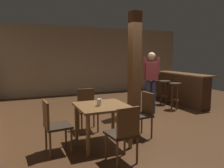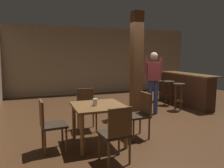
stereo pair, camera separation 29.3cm
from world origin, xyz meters
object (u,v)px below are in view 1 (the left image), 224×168
object	(u,v)px
chair_east	(143,112)
chair_north	(87,107)
bar_stool_mid	(164,86)
bar_stool_far	(153,85)
napkin_cup	(99,102)
bar_stool_near	(175,90)
chair_west	(53,124)
dining_table	(102,112)
chair_south	(124,132)
bar_counter	(180,88)
standing_person	(151,78)

from	to	relation	value
chair_east	chair_north	world-z (taller)	same
bar_stool_mid	bar_stool_far	distance (m)	0.62
napkin_cup	bar_stool_near	size ratio (longest dim) A/B	0.16
chair_west	bar_stool_near	distance (m)	4.20
chair_east	chair_west	xyz separation A→B (m)	(-1.76, -0.06, 0.00)
dining_table	napkin_cup	distance (m)	0.20
chair_south	bar_stool_mid	distance (m)	4.40
chair_west	bar_counter	distance (m)	5.01
chair_west	chair_south	size ratio (longest dim) A/B	1.00
chair_west	napkin_cup	bearing A→B (deg)	0.09
dining_table	standing_person	bearing A→B (deg)	36.19
bar_stool_far	bar_stool_mid	bearing A→B (deg)	-86.22
bar_counter	bar_stool_mid	xyz separation A→B (m)	(-0.52, 0.16, 0.07)
dining_table	chair_south	xyz separation A→B (m)	(0.04, -0.85, -0.10)
bar_stool_mid	bar_stool_far	size ratio (longest dim) A/B	1.07
bar_counter	napkin_cup	bearing A→B (deg)	-149.31
chair_north	bar_stool_mid	bearing A→B (deg)	24.82
chair_west	bar_stool_far	distance (m)	4.93
chair_east	chair_west	bearing A→B (deg)	-178.18
chair_north	bar_stool_far	size ratio (longest dim) A/B	1.21
dining_table	bar_stool_near	xyz separation A→B (m)	(2.97, 1.61, -0.01)
dining_table	chair_south	bearing A→B (deg)	-87.61
chair_north	chair_west	size ratio (longest dim) A/B	1.00
dining_table	standing_person	world-z (taller)	standing_person
napkin_cup	standing_person	xyz separation A→B (m)	(2.08, 1.51, 0.20)
chair_east	napkin_cup	xyz separation A→B (m)	(-0.95, -0.05, 0.29)
dining_table	bar_stool_far	size ratio (longest dim) A/B	1.25
chair_south	standing_person	size ratio (longest dim) A/B	0.52
chair_north	chair_west	world-z (taller)	same
chair_west	bar_counter	size ratio (longest dim) A/B	0.38
chair_west	napkin_cup	size ratio (longest dim) A/B	7.12
bar_counter	chair_south	bearing A→B (deg)	-140.10
chair_east	napkin_cup	distance (m)	0.99
chair_south	napkin_cup	size ratio (longest dim) A/B	7.12
chair_east	chair_north	xyz separation A→B (m)	(-0.91, 0.85, 0.00)
standing_person	bar_counter	bearing A→B (deg)	22.89
bar_stool_far	chair_south	bearing A→B (deg)	-128.67
chair_north	bar_stool_near	bearing A→B (deg)	13.94
dining_table	bar_counter	size ratio (longest dim) A/B	0.39
chair_north	bar_stool_far	bearing A→B (deg)	33.78
bar_counter	bar_stool_far	size ratio (longest dim) A/B	3.17
bar_counter	bar_stool_mid	distance (m)	0.55
chair_west	dining_table	bearing A→B (deg)	2.54
chair_west	bar_stool_mid	distance (m)	4.62
bar_stool_mid	standing_person	bearing A→B (deg)	-142.28
chair_south	napkin_cup	distance (m)	0.87
chair_south	bar_stool_mid	world-z (taller)	chair_south
chair_north	chair_south	distance (m)	1.71
dining_table	bar_counter	distance (m)	4.21
bar_stool_mid	bar_stool_near	bearing A→B (deg)	-99.96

